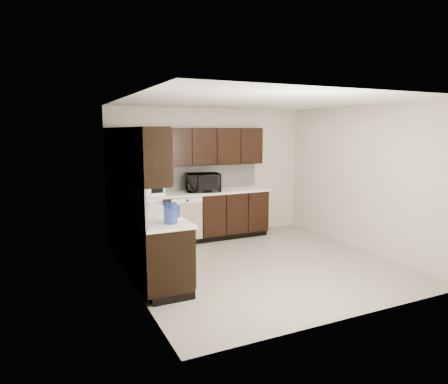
{
  "coord_description": "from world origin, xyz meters",
  "views": [
    {
      "loc": [
        -3.08,
        -5.19,
        2.08
      ],
      "look_at": [
        -0.35,
        0.6,
        1.08
      ],
      "focal_mm": 32.0,
      "sensor_mm": 36.0,
      "label": 1
    }
  ],
  "objects_px": {
    "toaster_oven": "(152,188)",
    "storage_bin": "(145,205)",
    "microwave": "(203,183)",
    "blue_pitcher": "(170,213)",
    "sink": "(155,219)"
  },
  "relations": [
    {
      "from": "toaster_oven",
      "to": "storage_bin",
      "type": "xyz_separation_m",
      "value": [
        -0.47,
        -1.36,
        -0.05
      ]
    },
    {
      "from": "sink",
      "to": "blue_pitcher",
      "type": "relative_size",
      "value": 3.23
    },
    {
      "from": "microwave",
      "to": "toaster_oven",
      "type": "relative_size",
      "value": 1.56
    },
    {
      "from": "toaster_oven",
      "to": "storage_bin",
      "type": "relative_size",
      "value": 0.98
    },
    {
      "from": "sink",
      "to": "microwave",
      "type": "xyz_separation_m",
      "value": [
        1.39,
        1.67,
        0.23
      ]
    },
    {
      "from": "toaster_oven",
      "to": "blue_pitcher",
      "type": "height_order",
      "value": "blue_pitcher"
    },
    {
      "from": "toaster_oven",
      "to": "sink",
      "type": "bearing_deg",
      "value": -106.5
    },
    {
      "from": "microwave",
      "to": "storage_bin",
      "type": "xyz_separation_m",
      "value": [
        -1.43,
        -1.3,
        -0.09
      ]
    },
    {
      "from": "microwave",
      "to": "toaster_oven",
      "type": "distance_m",
      "value": 0.96
    },
    {
      "from": "blue_pitcher",
      "to": "storage_bin",
      "type": "bearing_deg",
      "value": 115.2
    },
    {
      "from": "sink",
      "to": "blue_pitcher",
      "type": "xyz_separation_m",
      "value": [
        0.05,
        -0.55,
        0.19
      ]
    },
    {
      "from": "microwave",
      "to": "blue_pitcher",
      "type": "bearing_deg",
      "value": -108.52
    },
    {
      "from": "toaster_oven",
      "to": "blue_pitcher",
      "type": "bearing_deg",
      "value": -101.88
    },
    {
      "from": "sink",
      "to": "toaster_oven",
      "type": "relative_size",
      "value": 2.07
    },
    {
      "from": "microwave",
      "to": "sink",
      "type": "bearing_deg",
      "value": -117.26
    }
  ]
}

